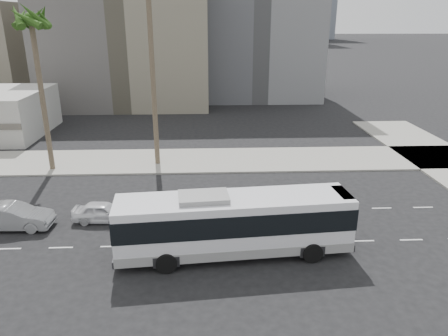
{
  "coord_description": "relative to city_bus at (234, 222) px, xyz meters",
  "views": [
    {
      "loc": [
        -0.35,
        -21.86,
        12.71
      ],
      "look_at": [
        0.77,
        4.0,
        3.4
      ],
      "focal_mm": 33.48,
      "sensor_mm": 36.0,
      "label": 1
    }
  ],
  "objects": [
    {
      "name": "ground",
      "position": [
        -1.12,
        1.05,
        -1.97
      ],
      "size": [
        700.0,
        700.0,
        0.0
      ],
      "primitive_type": "plane",
      "color": "black",
      "rests_on": "ground"
    },
    {
      "name": "sidewalk_north",
      "position": [
        -1.12,
        16.55,
        -1.9
      ],
      "size": [
        120.0,
        7.0,
        0.15
      ],
      "primitive_type": "cube",
      "color": "gray",
      "rests_on": "ground"
    },
    {
      "name": "midrise_beige_west",
      "position": [
        -13.12,
        46.05,
        7.03
      ],
      "size": [
        24.0,
        18.0,
        18.0
      ],
      "primitive_type": "cube",
      "color": "#5D5953",
      "rests_on": "ground"
    },
    {
      "name": "midrise_gray_center",
      "position": [
        6.88,
        53.05,
        11.03
      ],
      "size": [
        20.0,
        20.0,
        26.0
      ],
      "primitive_type": "cube",
      "color": "#57585D",
      "rests_on": "ground"
    },
    {
      "name": "city_bus",
      "position": [
        0.0,
        0.0,
        0.0
      ],
      "size": [
        13.28,
        4.03,
        3.76
      ],
      "rotation": [
        0.0,
        0.0,
        0.09
      ],
      "color": "silver",
      "rests_on": "ground"
    },
    {
      "name": "car_a",
      "position": [
        -8.36,
        4.41,
        -1.3
      ],
      "size": [
        1.84,
        4.05,
        1.35
      ],
      "primitive_type": "imported",
      "rotation": [
        0.0,
        0.0,
        1.51
      ],
      "color": "silver",
      "rests_on": "ground"
    },
    {
      "name": "car_b",
      "position": [
        -13.86,
        3.66,
        -1.16
      ],
      "size": [
        1.88,
        4.98,
        1.62
      ],
      "primitive_type": "imported",
      "rotation": [
        0.0,
        0.0,
        1.54
      ],
      "color": "gray",
      "rests_on": "ground"
    },
    {
      "name": "palm_mid",
      "position": [
        -15.14,
        14.58,
        10.37
      ],
      "size": [
        4.43,
        4.43,
        13.72
      ],
      "rotation": [
        0.0,
        0.0,
        -0.21
      ],
      "color": "brown",
      "rests_on": "ground"
    }
  ]
}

